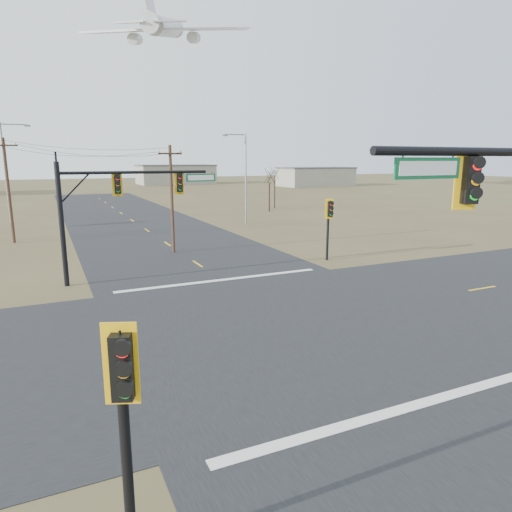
{
  "coord_description": "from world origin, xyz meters",
  "views": [
    {
      "loc": [
        -8.83,
        -16.16,
        6.78
      ],
      "look_at": [
        -0.87,
        1.0,
        2.76
      ],
      "focal_mm": 32.0,
      "sensor_mm": 36.0,
      "label": 1
    }
  ],
  "objects_px": {
    "streetlight_c": "(7,167)",
    "bare_tree_d": "(275,174)",
    "mast_arm_far": "(120,195)",
    "utility_pole_near": "(172,197)",
    "pedestal_signal_ne": "(329,215)",
    "utility_pole_far": "(8,189)",
    "pedestal_signal_sw": "(123,394)",
    "bare_tree_c": "(269,175)",
    "streetlight_a": "(244,174)"
  },
  "relations": [
    {
      "from": "utility_pole_near",
      "to": "bare_tree_c",
      "type": "bearing_deg",
      "value": 48.99
    },
    {
      "from": "streetlight_a",
      "to": "pedestal_signal_ne",
      "type": "bearing_deg",
      "value": -98.32
    },
    {
      "from": "streetlight_a",
      "to": "utility_pole_far",
      "type": "bearing_deg",
      "value": -176.09
    },
    {
      "from": "utility_pole_far",
      "to": "utility_pole_near",
      "type": "bearing_deg",
      "value": -41.07
    },
    {
      "from": "streetlight_c",
      "to": "bare_tree_c",
      "type": "relative_size",
      "value": 1.76
    },
    {
      "from": "streetlight_c",
      "to": "bare_tree_d",
      "type": "relative_size",
      "value": 1.77
    },
    {
      "from": "utility_pole_far",
      "to": "streetlight_a",
      "type": "bearing_deg",
      "value": 6.27
    },
    {
      "from": "utility_pole_far",
      "to": "bare_tree_c",
      "type": "relative_size",
      "value": 1.41
    },
    {
      "from": "streetlight_a",
      "to": "bare_tree_c",
      "type": "relative_size",
      "value": 1.57
    },
    {
      "from": "utility_pole_near",
      "to": "streetlight_a",
      "type": "xyz_separation_m",
      "value": [
        10.87,
        11.95,
        1.21
      ]
    },
    {
      "from": "utility_pole_near",
      "to": "utility_pole_far",
      "type": "distance_m",
      "value": 14.53
    },
    {
      "from": "pedestal_signal_sw",
      "to": "utility_pole_far",
      "type": "relative_size",
      "value": 0.52
    },
    {
      "from": "streetlight_a",
      "to": "bare_tree_c",
      "type": "height_order",
      "value": "streetlight_a"
    },
    {
      "from": "bare_tree_c",
      "to": "bare_tree_d",
      "type": "relative_size",
      "value": 1.0
    },
    {
      "from": "streetlight_a",
      "to": "streetlight_c",
      "type": "xyz_separation_m",
      "value": [
        -22.52,
        11.13,
        0.63
      ]
    },
    {
      "from": "bare_tree_c",
      "to": "bare_tree_d",
      "type": "bearing_deg",
      "value": 53.24
    },
    {
      "from": "utility_pole_near",
      "to": "utility_pole_far",
      "type": "height_order",
      "value": "utility_pole_far"
    },
    {
      "from": "pedestal_signal_ne",
      "to": "utility_pole_near",
      "type": "bearing_deg",
      "value": 160.12
    },
    {
      "from": "streetlight_c",
      "to": "utility_pole_far",
      "type": "bearing_deg",
      "value": -99.54
    },
    {
      "from": "pedestal_signal_ne",
      "to": "streetlight_a",
      "type": "bearing_deg",
      "value": 102.68
    },
    {
      "from": "streetlight_c",
      "to": "mast_arm_far",
      "type": "bearing_deg",
      "value": -89.04
    },
    {
      "from": "streetlight_a",
      "to": "pedestal_signal_sw",
      "type": "bearing_deg",
      "value": -118.34
    },
    {
      "from": "bare_tree_d",
      "to": "utility_pole_far",
      "type": "bearing_deg",
      "value": -154.67
    },
    {
      "from": "mast_arm_far",
      "to": "utility_pole_far",
      "type": "relative_size",
      "value": 1.04
    },
    {
      "from": "utility_pole_far",
      "to": "bare_tree_d",
      "type": "relative_size",
      "value": 1.42
    },
    {
      "from": "bare_tree_c",
      "to": "utility_pole_far",
      "type": "bearing_deg",
      "value": -158.2
    },
    {
      "from": "utility_pole_far",
      "to": "bare_tree_d",
      "type": "distance_m",
      "value": 35.44
    },
    {
      "from": "pedestal_signal_ne",
      "to": "streetlight_a",
      "type": "height_order",
      "value": "streetlight_a"
    },
    {
      "from": "utility_pole_near",
      "to": "streetlight_c",
      "type": "xyz_separation_m",
      "value": [
        -11.65,
        23.08,
        1.83
      ]
    },
    {
      "from": "mast_arm_far",
      "to": "utility_pole_near",
      "type": "xyz_separation_m",
      "value": [
        4.59,
        6.47,
        -0.73
      ]
    },
    {
      "from": "pedestal_signal_sw",
      "to": "bare_tree_c",
      "type": "relative_size",
      "value": 0.73
    },
    {
      "from": "utility_pole_near",
      "to": "streetlight_a",
      "type": "height_order",
      "value": "streetlight_a"
    },
    {
      "from": "mast_arm_far",
      "to": "utility_pole_near",
      "type": "height_order",
      "value": "utility_pole_near"
    },
    {
      "from": "streetlight_c",
      "to": "pedestal_signal_ne",
      "type": "bearing_deg",
      "value": -68.22
    },
    {
      "from": "pedestal_signal_sw",
      "to": "bare_tree_c",
      "type": "height_order",
      "value": "bare_tree_c"
    },
    {
      "from": "pedestal_signal_ne",
      "to": "bare_tree_d",
      "type": "distance_m",
      "value": 34.08
    },
    {
      "from": "utility_pole_far",
      "to": "streetlight_a",
      "type": "height_order",
      "value": "streetlight_a"
    },
    {
      "from": "streetlight_a",
      "to": "streetlight_c",
      "type": "bearing_deg",
      "value": 151.34
    },
    {
      "from": "pedestal_signal_ne",
      "to": "streetlight_a",
      "type": "relative_size",
      "value": 0.45
    },
    {
      "from": "mast_arm_far",
      "to": "bare_tree_d",
      "type": "xyz_separation_m",
      "value": [
        25.66,
        31.18,
        -0.01
      ]
    },
    {
      "from": "pedestal_signal_ne",
      "to": "bare_tree_d",
      "type": "relative_size",
      "value": 0.71
    },
    {
      "from": "utility_pole_far",
      "to": "bare_tree_d",
      "type": "height_order",
      "value": "utility_pole_far"
    },
    {
      "from": "mast_arm_far",
      "to": "bare_tree_c",
      "type": "bearing_deg",
      "value": 56.34
    },
    {
      "from": "pedestal_signal_ne",
      "to": "utility_pole_far",
      "type": "bearing_deg",
      "value": 158.69
    },
    {
      "from": "mast_arm_far",
      "to": "pedestal_signal_sw",
      "type": "height_order",
      "value": "mast_arm_far"
    },
    {
      "from": "pedestal_signal_ne",
      "to": "utility_pole_near",
      "type": "xyz_separation_m",
      "value": [
        -8.89,
        7.07,
        0.99
      ]
    },
    {
      "from": "streetlight_c",
      "to": "streetlight_a",
      "type": "bearing_deg",
      "value": -38.78
    },
    {
      "from": "pedestal_signal_sw",
      "to": "utility_pole_far",
      "type": "xyz_separation_m",
      "value": [
        -3.4,
        35.42,
        1.23
      ]
    },
    {
      "from": "pedestal_signal_sw",
      "to": "streetlight_a",
      "type": "distance_m",
      "value": 42.12
    },
    {
      "from": "pedestal_signal_ne",
      "to": "streetlight_a",
      "type": "xyz_separation_m",
      "value": [
        1.98,
        19.02,
        2.2
      ]
    }
  ]
}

